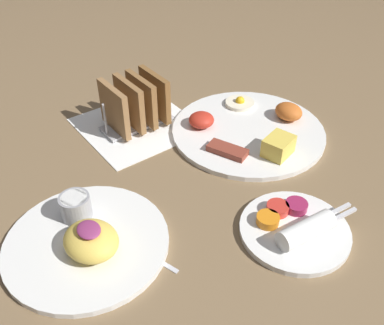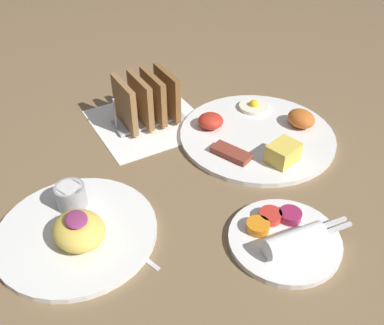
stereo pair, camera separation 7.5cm
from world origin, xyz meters
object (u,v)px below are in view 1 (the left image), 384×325
(plate_condiments, at_px, (296,228))
(plate_foreground, at_px, (87,238))
(toast_rack, at_px, (135,104))
(plate_breakfast, at_px, (250,129))

(plate_condiments, relative_size, plate_foreground, 0.73)
(plate_condiments, xyz_separation_m, toast_rack, (-0.41, -0.04, 0.04))
(plate_breakfast, distance_m, toast_rack, 0.24)
(plate_condiments, distance_m, plate_foreground, 0.32)
(toast_rack, bearing_deg, plate_condiments, 5.09)
(plate_foreground, xyz_separation_m, toast_rack, (-0.24, 0.23, 0.04))
(plate_breakfast, xyz_separation_m, toast_rack, (-0.16, -0.17, 0.04))
(plate_foreground, bearing_deg, toast_rack, 135.80)
(plate_breakfast, distance_m, plate_foreground, 0.41)
(plate_breakfast, height_order, plate_foreground, plate_foreground)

